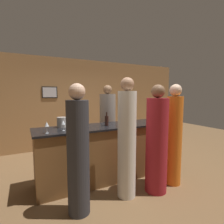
{
  "coord_description": "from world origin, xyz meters",
  "views": [
    {
      "loc": [
        -1.49,
        -3.1,
        1.69
      ],
      "look_at": [
        0.14,
        0.1,
        1.33
      ],
      "focal_mm": 28.0,
      "sensor_mm": 36.0,
      "label": 1
    }
  ],
  "objects_px": {
    "guest_2": "(127,141)",
    "wine_bottle_0": "(107,121)",
    "bartender": "(108,127)",
    "guest_1": "(78,154)",
    "ice_bucket": "(62,122)",
    "guest_3": "(157,143)",
    "guest_0": "(174,137)"
  },
  "relations": [
    {
      "from": "guest_2",
      "to": "wine_bottle_0",
      "type": "xyz_separation_m",
      "value": [
        -0.03,
        0.7,
        0.25
      ]
    },
    {
      "from": "guest_0",
      "to": "guest_2",
      "type": "distance_m",
      "value": 1.0
    },
    {
      "from": "bartender",
      "to": "wine_bottle_0",
      "type": "relative_size",
      "value": 7.11
    },
    {
      "from": "guest_1",
      "to": "guest_3",
      "type": "height_order",
      "value": "guest_3"
    },
    {
      "from": "guest_3",
      "to": "bartender",
      "type": "bearing_deg",
      "value": 96.33
    },
    {
      "from": "guest_3",
      "to": "wine_bottle_0",
      "type": "bearing_deg",
      "value": 125.0
    },
    {
      "from": "ice_bucket",
      "to": "guest_0",
      "type": "bearing_deg",
      "value": -28.0
    },
    {
      "from": "bartender",
      "to": "wine_bottle_0",
      "type": "height_order",
      "value": "bartender"
    },
    {
      "from": "bartender",
      "to": "guest_0",
      "type": "distance_m",
      "value": 1.66
    },
    {
      "from": "guest_3",
      "to": "wine_bottle_0",
      "type": "relative_size",
      "value": 6.89
    },
    {
      "from": "guest_0",
      "to": "guest_3",
      "type": "xyz_separation_m",
      "value": [
        -0.47,
        -0.06,
        -0.03
      ]
    },
    {
      "from": "guest_2",
      "to": "guest_3",
      "type": "distance_m",
      "value": 0.55
    },
    {
      "from": "bartender",
      "to": "guest_1",
      "type": "height_order",
      "value": "bartender"
    },
    {
      "from": "guest_1",
      "to": "guest_3",
      "type": "xyz_separation_m",
      "value": [
        1.36,
        -0.05,
        -0.01
      ]
    },
    {
      "from": "bartender",
      "to": "guest_1",
      "type": "relative_size",
      "value": 1.04
    },
    {
      "from": "bartender",
      "to": "guest_0",
      "type": "relative_size",
      "value": 1.02
    },
    {
      "from": "bartender",
      "to": "guest_3",
      "type": "bearing_deg",
      "value": 96.33
    },
    {
      "from": "guest_2",
      "to": "guest_3",
      "type": "bearing_deg",
      "value": -11.13
    },
    {
      "from": "guest_1",
      "to": "wine_bottle_0",
      "type": "height_order",
      "value": "guest_1"
    },
    {
      "from": "guest_2",
      "to": "ice_bucket",
      "type": "relative_size",
      "value": 10.37
    },
    {
      "from": "guest_0",
      "to": "ice_bucket",
      "type": "bearing_deg",
      "value": 152.0
    },
    {
      "from": "guest_2",
      "to": "guest_3",
      "type": "xyz_separation_m",
      "value": [
        0.54,
        -0.11,
        -0.07
      ]
    },
    {
      "from": "guest_0",
      "to": "guest_3",
      "type": "distance_m",
      "value": 0.47
    },
    {
      "from": "guest_0",
      "to": "bartender",
      "type": "bearing_deg",
      "value": 112.77
    },
    {
      "from": "guest_0",
      "to": "wine_bottle_0",
      "type": "height_order",
      "value": "guest_0"
    },
    {
      "from": "guest_1",
      "to": "ice_bucket",
      "type": "bearing_deg",
      "value": 91.36
    },
    {
      "from": "guest_1",
      "to": "ice_bucket",
      "type": "relative_size",
      "value": 9.75
    },
    {
      "from": "bartender",
      "to": "guest_0",
      "type": "height_order",
      "value": "bartender"
    },
    {
      "from": "guest_0",
      "to": "ice_bucket",
      "type": "height_order",
      "value": "guest_0"
    },
    {
      "from": "guest_3",
      "to": "wine_bottle_0",
      "type": "distance_m",
      "value": 1.04
    },
    {
      "from": "guest_1",
      "to": "ice_bucket",
      "type": "height_order",
      "value": "guest_1"
    },
    {
      "from": "bartender",
      "to": "guest_2",
      "type": "height_order",
      "value": "guest_2"
    }
  ]
}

